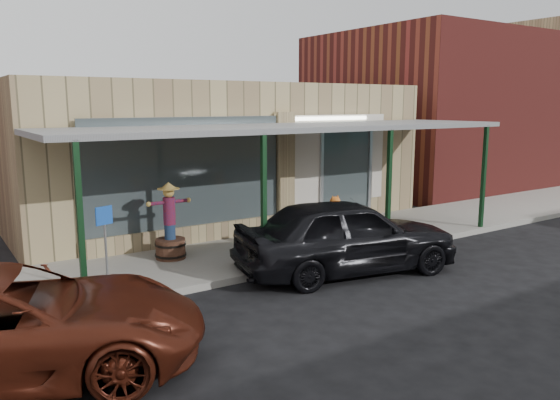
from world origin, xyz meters
TOP-DOWN VIEW (x-y plane):
  - ground at (0.00, 0.00)m, footprint 120.00×120.00m
  - sidewalk at (0.00, 3.60)m, footprint 40.00×3.20m
  - storefront at (-0.00, 8.16)m, footprint 12.00×6.25m
  - awning at (0.00, 3.56)m, footprint 12.00×3.00m
  - block_buildings_near at (2.01, 9.20)m, footprint 61.00×8.00m
  - barrel_scarecrow at (-3.13, 4.03)m, footprint 1.05×0.82m
  - barrel_pumpkin at (0.19, 2.93)m, footprint 0.63×0.63m
  - handicap_sign at (-5.00, 2.50)m, footprint 0.33×0.12m
  - parked_sedan at (-0.19, 1.37)m, footprint 5.14×2.88m
  - car_maroon at (-6.98, 0.39)m, footprint 5.81×4.04m

SIDE VIEW (x-z plane):
  - ground at x=0.00m, z-range 0.00..0.00m
  - sidewalk at x=0.00m, z-range 0.00..0.15m
  - barrel_pumpkin at x=0.19m, z-range 0.06..0.68m
  - car_maroon at x=-6.98m, z-range 0.00..1.47m
  - barrel_scarecrow at x=-3.13m, z-range -0.13..1.61m
  - parked_sedan at x=-0.19m, z-range 0.00..1.65m
  - handicap_sign at x=-5.00m, z-range 0.39..2.02m
  - storefront at x=0.00m, z-range -0.01..4.19m
  - awning at x=0.00m, z-range 1.49..4.53m
  - block_buildings_near at x=2.01m, z-range -0.23..7.77m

